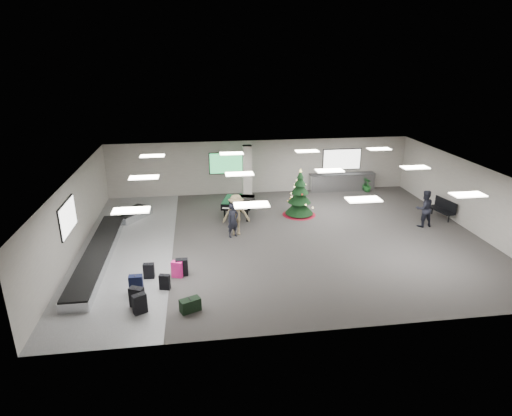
{
  "coord_description": "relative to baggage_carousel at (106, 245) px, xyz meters",
  "views": [
    {
      "loc": [
        -3.75,
        -17.64,
        8.02
      ],
      "look_at": [
        -1.14,
        1.0,
        1.18
      ],
      "focal_mm": 30.0,
      "sensor_mm": 36.0,
      "label": 1
    }
  ],
  "objects": [
    {
      "name": "suitcase_8",
      "position": [
        2.07,
        -2.82,
        0.08
      ],
      "size": [
        0.41,
        0.25,
        0.61
      ],
      "rotation": [
        0.0,
        0.0,
        -0.05
      ],
      "color": "black",
      "rests_on": "ground"
    },
    {
      "name": "pink_suitcase",
      "position": [
        3.13,
        -2.89,
        0.11
      ],
      "size": [
        0.46,
        0.35,
        0.66
      ],
      "rotation": [
        0.0,
        0.0,
        -0.32
      ],
      "color": "#FF2187",
      "rests_on": "ground"
    },
    {
      "name": "potted_plant_right",
      "position": [
        14.33,
        6.27,
        0.19
      ],
      "size": [
        0.64,
        0.64,
        0.8
      ],
      "primitive_type": "imported",
      "rotation": [
        0.0,
        0.0,
        2.34
      ],
      "color": "#133D1B",
      "rests_on": "ground"
    },
    {
      "name": "traveler_a",
      "position": [
        5.56,
        0.61,
        0.59
      ],
      "size": [
        0.7,
        0.63,
        1.61
      ],
      "primitive_type": "imported",
      "rotation": [
        0.0,
        0.0,
        0.52
      ],
      "color": "black",
      "rests_on": "ground"
    },
    {
      "name": "baggage_carousel",
      "position": [
        0.0,
        0.0,
        0.0
      ],
      "size": [
        2.28,
        9.71,
        0.43
      ],
      "color": "silver",
      "rests_on": "ground"
    },
    {
      "name": "ground",
      "position": [
        7.84,
        0.08,
        -0.21
      ],
      "size": [
        18.0,
        18.0,
        0.0
      ],
      "primitive_type": "plane",
      "color": "#33302E",
      "rests_on": "ground"
    },
    {
      "name": "suitcase_1",
      "position": [
        2.71,
        -3.74,
        0.07
      ],
      "size": [
        0.41,
        0.28,
        0.59
      ],
      "rotation": [
        0.0,
        0.0,
        -0.26
      ],
      "color": "black",
      "rests_on": "ground"
    },
    {
      "name": "service_counter",
      "position": [
        12.84,
        6.73,
        0.33
      ],
      "size": [
        4.05,
        0.65,
        1.08
      ],
      "color": "silver",
      "rests_on": "ground"
    },
    {
      "name": "christmas_tree",
      "position": [
        9.25,
        2.97,
        0.64
      ],
      "size": [
        1.75,
        1.75,
        2.5
      ],
      "color": "maroon",
      "rests_on": "ground"
    },
    {
      "name": "grand_piano",
      "position": [
        6.05,
        3.13,
        0.56
      ],
      "size": [
        1.89,
        2.21,
        1.08
      ],
      "rotation": [
        0.0,
        0.0,
        -0.27
      ],
      "color": "black",
      "rests_on": "ground"
    },
    {
      "name": "suitcase_3",
      "position": [
        3.3,
        -2.78,
        0.13
      ],
      "size": [
        0.46,
        0.26,
        0.7
      ],
      "rotation": [
        0.0,
        0.0,
        -0.03
      ],
      "color": "black",
      "rests_on": "ground"
    },
    {
      "name": "room_envelope",
      "position": [
        7.46,
        0.75,
        2.12
      ],
      "size": [
        18.02,
        14.02,
        3.21
      ],
      "color": "#9D978F",
      "rests_on": "ground"
    },
    {
      "name": "suitcase_0",
      "position": [
        2.0,
        -5.15,
        0.13
      ],
      "size": [
        0.5,
        0.42,
        0.7
      ],
      "rotation": [
        0.0,
        0.0,
        0.49
      ],
      "color": "black",
      "rests_on": "ground"
    },
    {
      "name": "traveler_bench",
      "position": [
        14.87,
        0.58,
        0.71
      ],
      "size": [
        0.95,
        0.77,
        1.84
      ],
      "primitive_type": "imported",
      "rotation": [
        0.0,
        0.0,
        3.22
      ],
      "color": "black",
      "rests_on": "ground"
    },
    {
      "name": "navy_suitcase",
      "position": [
        1.74,
        -3.92,
        0.15
      ],
      "size": [
        0.47,
        0.28,
        0.74
      ],
      "rotation": [
        0.0,
        0.0,
        0.01
      ],
      "color": "black",
      "rests_on": "ground"
    },
    {
      "name": "suitcase_5",
      "position": [
        1.87,
        -4.76,
        0.14
      ],
      "size": [
        0.54,
        0.43,
        0.73
      ],
      "rotation": [
        0.0,
        0.0,
        -0.42
      ],
      "color": "black",
      "rests_on": "ground"
    },
    {
      "name": "green_duffel",
      "position": [
        3.62,
        -5.26,
        0.01
      ],
      "size": [
        0.74,
        0.57,
        0.47
      ],
      "rotation": [
        0.0,
        0.0,
        0.4
      ],
      "color": "black",
      "rests_on": "ground"
    },
    {
      "name": "bench",
      "position": [
        16.45,
        1.48,
        0.34
      ],
      "size": [
        0.76,
        1.62,
        0.99
      ],
      "rotation": [
        0.0,
        0.0,
        0.15
      ],
      "color": "black",
      "rests_on": "ground"
    },
    {
      "name": "potted_plant_left",
      "position": [
        10.24,
        6.2,
        0.15
      ],
      "size": [
        0.52,
        0.51,
        0.74
      ],
      "primitive_type": "imported",
      "rotation": [
        0.0,
        0.0,
        0.73
      ],
      "color": "#133D1B",
      "rests_on": "ground"
    },
    {
      "name": "traveler_b",
      "position": [
        5.74,
        0.84,
        0.77
      ],
      "size": [
        1.28,
        0.75,
        1.96
      ],
      "primitive_type": "imported",
      "rotation": [
        0.0,
        0.0,
        -0.02
      ],
      "color": "#907D59",
      "rests_on": "ground"
    }
  ]
}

